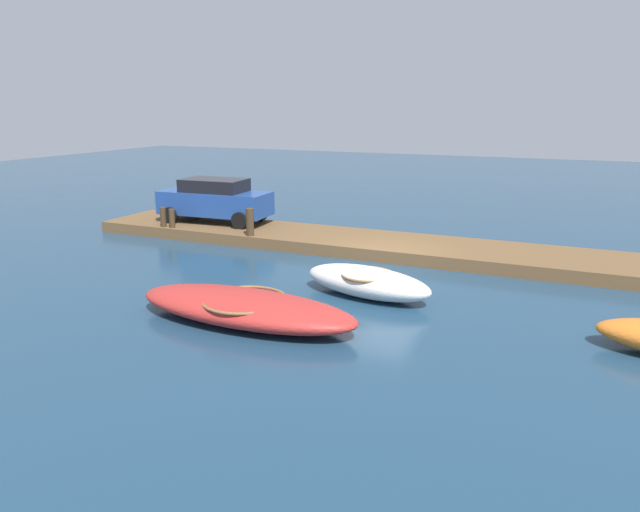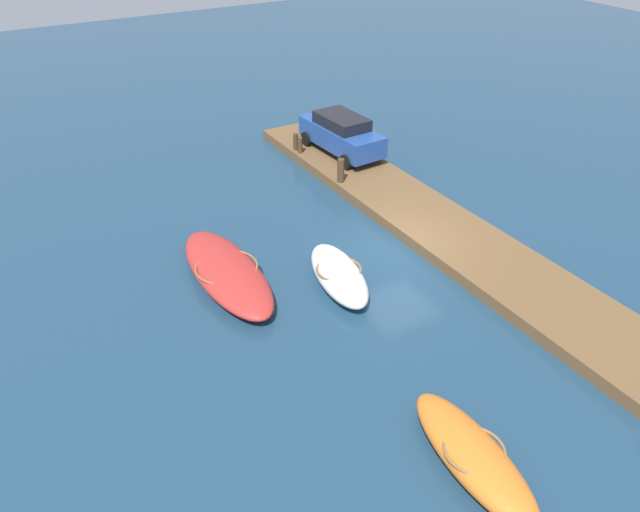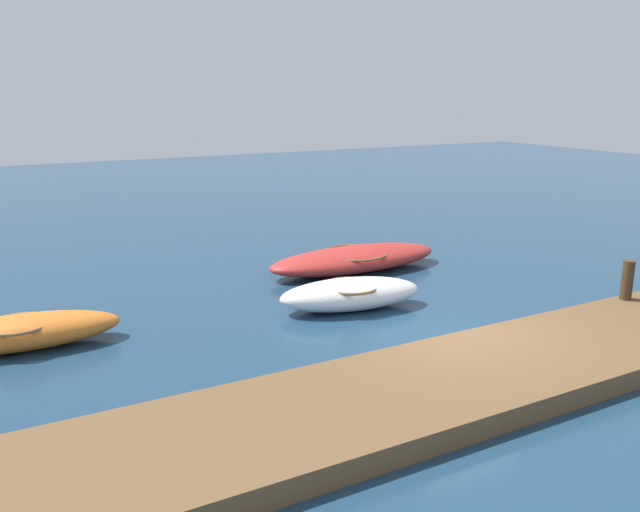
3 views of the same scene
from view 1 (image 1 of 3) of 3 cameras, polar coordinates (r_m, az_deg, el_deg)
The scene contains 8 objects.
ground_plane at distance 18.63m, azimuth 5.53°, elevation -0.91°, with size 84.00×84.00×0.00m, color navy.
dock_platform at distance 20.29m, azimuth 7.21°, elevation 0.93°, with size 23.31×3.07×0.41m, color brown.
rowboat_white at distance 15.53m, azimuth 4.63°, elevation -2.52°, with size 3.87×2.09×0.79m.
motorboat_red at distance 13.76m, azimuth -7.34°, elevation -5.00°, with size 5.68×2.05×0.73m.
mooring_post_mid_west at distance 20.94m, azimuth -6.85°, elevation 3.31°, with size 0.28×0.28×0.98m, color #47331E.
mooring_post_mid_east at distance 22.87m, azimuth -14.25°, elevation 3.59°, with size 0.22×0.22×0.71m, color #47331E.
mooring_post_east at distance 23.12m, azimuth -15.05°, elevation 3.70°, with size 0.23×0.23×0.75m, color #47331E.
parked_car at distance 23.53m, azimuth -10.22°, elevation 5.43°, with size 4.49×2.12×1.71m.
Camera 1 is at (-5.61, 17.05, 4.96)m, focal length 32.80 mm.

